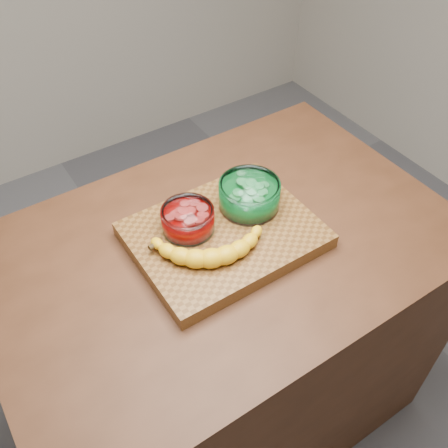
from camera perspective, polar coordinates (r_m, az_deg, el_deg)
ground at (r=2.03m, az=0.00°, el=-19.52°), size 3.50×3.50×0.00m
counter at (r=1.63m, az=0.00°, el=-12.74°), size 1.20×0.80×0.90m
cutting_board at (r=1.26m, az=0.00°, el=-1.28°), size 0.45×0.35×0.04m
bowl_red at (r=1.23m, az=-4.15°, el=0.51°), size 0.13×0.13×0.06m
bowl_green at (r=1.28m, az=2.91°, el=3.31°), size 0.16×0.16×0.07m
banana at (r=1.19m, az=-1.61°, el=-1.91°), size 0.29×0.19×0.04m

